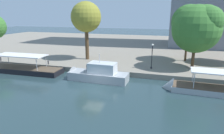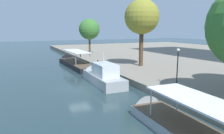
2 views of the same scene
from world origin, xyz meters
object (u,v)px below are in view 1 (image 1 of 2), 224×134
object	(u,v)px
mooring_bollard_0	(48,62)
lamp_post	(152,55)
mooring_bollard_2	(91,66)
tree_0	(187,24)
tree_3	(199,26)
mooring_bollard_1	(1,59)
motor_yacht_1	(95,75)
tour_boat_2	(210,91)
tree_1	(85,17)
tour_boat_0	(17,70)

from	to	relation	value
mooring_bollard_0	lamp_post	world-z (taller)	lamp_post
mooring_bollard_2	tree_0	distance (m)	19.30
lamp_post	mooring_bollard_0	bearing A→B (deg)	-172.22
mooring_bollard_2	tree_3	bearing A→B (deg)	15.31
mooring_bollard_1	mooring_bollard_2	world-z (taller)	mooring_bollard_2
motor_yacht_1	lamp_post	xyz separation A→B (m)	(7.61, 5.82, 2.23)
tour_boat_2	tree_0	xyz separation A→B (m)	(-2.40, 13.99, 7.54)
mooring_bollard_2	lamp_post	bearing A→B (deg)	14.80
lamp_post	tour_boat_2	bearing A→B (deg)	-38.80
tour_boat_2	lamp_post	xyz separation A→B (m)	(-7.82, 6.29, 2.81)
lamp_post	tree_1	xyz separation A→B (m)	(-12.91, 3.24, 5.94)
lamp_post	mooring_bollard_2	bearing A→B (deg)	-165.20
tree_0	tree_3	xyz separation A→B (m)	(1.35, -5.75, -0.17)
mooring_bollard_0	tree_1	bearing A→B (deg)	49.14
motor_yacht_1	lamp_post	size ratio (longest dim) A/B	2.38
motor_yacht_1	tour_boat_2	size ratio (longest dim) A/B	0.77
tour_boat_0	lamp_post	world-z (taller)	lamp_post
mooring_bollard_1	mooring_bollard_2	xyz separation A→B (m)	(18.75, -0.00, 0.03)
tree_3	mooring_bollard_1	bearing A→B (deg)	-172.74
tour_boat_0	mooring_bollard_2	size ratio (longest dim) A/B	19.28
motor_yacht_1	tree_3	bearing A→B (deg)	-150.88
motor_yacht_1	mooring_bollard_2	distance (m)	3.85
mooring_bollard_0	lamp_post	xyz separation A→B (m)	(17.82, 2.43, 1.84)
tour_boat_0	motor_yacht_1	world-z (taller)	motor_yacht_1
mooring_bollard_2	lamp_post	size ratio (longest dim) A/B	0.19
tree_0	tree_3	bearing A→B (deg)	-76.74
lamp_post	tree_3	distance (m)	8.40
tree_0	tree_1	xyz separation A→B (m)	(-18.34, -4.46, 1.20)
tree_0	mooring_bollard_1	bearing A→B (deg)	-163.15
mooring_bollard_2	tree_0	xyz separation A→B (m)	(15.01, 10.23, 6.55)
mooring_bollard_0	tree_1	world-z (taller)	tree_1
mooring_bollard_1	mooring_bollard_2	size ratio (longest dim) A/B	0.93
motor_yacht_1	tree_0	distance (m)	20.03
mooring_bollard_2	tree_1	distance (m)	10.22
mooring_bollard_1	tree_1	xyz separation A→B (m)	(15.42, 5.76, 7.78)
lamp_post	tree_1	distance (m)	14.58
mooring_bollard_1	lamp_post	xyz separation A→B (m)	(28.33, 2.53, 1.84)
mooring_bollard_2	tree_0	world-z (taller)	tree_0
mooring_bollard_1	tree_3	distance (m)	35.97
tour_boat_2	mooring_bollard_2	bearing A→B (deg)	-9.98
tour_boat_2	tree_3	bearing A→B (deg)	-80.58
tour_boat_2	tree_1	size ratio (longest dim) A/B	1.15
lamp_post	tree_3	xyz separation A→B (m)	(6.78, 1.95, 4.57)
mooring_bollard_2	lamp_post	xyz separation A→B (m)	(9.58, 2.53, 1.81)
tree_0	tree_3	size ratio (longest dim) A/B	1.03
tree_1	mooring_bollard_2	bearing A→B (deg)	-59.98
mooring_bollard_0	tree_0	distance (m)	26.20
tree_1	tour_boat_2	bearing A→B (deg)	-24.68
tree_3	mooring_bollard_2	bearing A→B (deg)	-164.69
mooring_bollard_1	tree_0	bearing A→B (deg)	16.85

